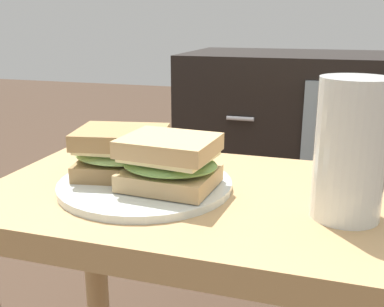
{
  "coord_description": "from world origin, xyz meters",
  "views": [
    {
      "loc": [
        0.17,
        -0.55,
        0.68
      ],
      "look_at": [
        -0.0,
        0.0,
        0.51
      ],
      "focal_mm": 42.36,
      "sensor_mm": 36.0,
      "label": 1
    }
  ],
  "objects_px": {
    "plate": "(145,184)",
    "sandwich_front": "(121,153)",
    "sandwich_back": "(169,162)",
    "tv_cabinet": "(333,144)",
    "beer_glass": "(350,152)"
  },
  "relations": [
    {
      "from": "plate",
      "to": "sandwich_front",
      "type": "distance_m",
      "value": 0.06
    },
    {
      "from": "sandwich_front",
      "to": "plate",
      "type": "bearing_deg",
      "value": -17.02
    },
    {
      "from": "sandwich_front",
      "to": "sandwich_back",
      "type": "relative_size",
      "value": 1.11
    },
    {
      "from": "sandwich_back",
      "to": "plate",
      "type": "bearing_deg",
      "value": 162.98
    },
    {
      "from": "tv_cabinet",
      "to": "sandwich_back",
      "type": "distance_m",
      "value": 1.02
    },
    {
      "from": "tv_cabinet",
      "to": "sandwich_front",
      "type": "relative_size",
      "value": 6.52
    },
    {
      "from": "plate",
      "to": "sandwich_back",
      "type": "bearing_deg",
      "value": -17.02
    },
    {
      "from": "plate",
      "to": "sandwich_back",
      "type": "xyz_separation_m",
      "value": [
        0.04,
        -0.01,
        0.04
      ]
    },
    {
      "from": "tv_cabinet",
      "to": "sandwich_front",
      "type": "xyz_separation_m",
      "value": [
        -0.29,
        -0.95,
        0.21
      ]
    },
    {
      "from": "sandwich_back",
      "to": "beer_glass",
      "type": "bearing_deg",
      "value": -1.54
    },
    {
      "from": "sandwich_front",
      "to": "sandwich_back",
      "type": "bearing_deg",
      "value": -17.02
    },
    {
      "from": "sandwich_back",
      "to": "beer_glass",
      "type": "height_order",
      "value": "beer_glass"
    },
    {
      "from": "tv_cabinet",
      "to": "sandwich_back",
      "type": "bearing_deg",
      "value": -102.17
    },
    {
      "from": "plate",
      "to": "beer_glass",
      "type": "xyz_separation_m",
      "value": [
        0.26,
        -0.02,
        0.07
      ]
    },
    {
      "from": "tv_cabinet",
      "to": "sandwich_back",
      "type": "xyz_separation_m",
      "value": [
        -0.21,
        -0.98,
        0.21
      ]
    }
  ]
}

